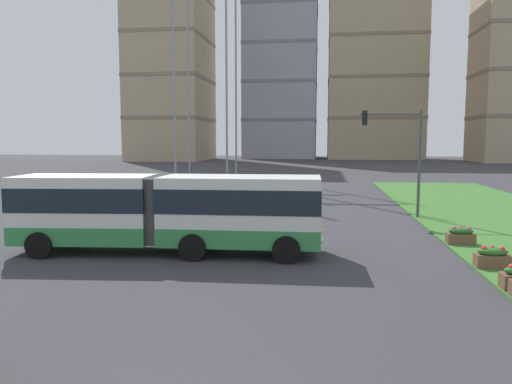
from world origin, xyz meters
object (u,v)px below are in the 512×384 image
object	(u,v)px
articulated_bus	(168,211)
traffic_light_far_right	(400,145)
flower_planter_5	(461,236)
apartment_tower_westcentre	(281,49)
apartment_tower_centre	(375,61)
flower_planter_4	(492,257)
apartment_tower_west	(171,41)

from	to	relation	value
articulated_bus	traffic_light_far_right	distance (m)	14.44
flower_planter_5	traffic_light_far_right	bearing A→B (deg)	101.76
flower_planter_5	apartment_tower_westcentre	xyz separation A→B (m)	(-15.74, 98.88, 25.68)
apartment_tower_westcentre	apartment_tower_centre	distance (m)	22.33
flower_planter_4	articulated_bus	bearing A→B (deg)	175.32
apartment_tower_west	articulated_bus	bearing A→B (deg)	-72.86
flower_planter_5	apartment_tower_centre	size ratio (longest dim) A/B	0.02
flower_planter_4	apartment_tower_centre	bearing A→B (deg)	86.50
articulated_bus	apartment_tower_centre	size ratio (longest dim) A/B	0.27
articulated_bus	flower_planter_5	distance (m)	12.04
flower_planter_5	flower_planter_4	bearing A→B (deg)	-90.00
traffic_light_far_right	apartment_tower_westcentre	xyz separation A→B (m)	(-14.26, 91.77, 22.01)
traffic_light_far_right	apartment_tower_west	distance (m)	87.45
apartment_tower_westcentre	apartment_tower_centre	size ratio (longest dim) A/B	1.17
articulated_bus	flower_planter_4	distance (m)	11.74
flower_planter_4	apartment_tower_westcentre	world-z (taller)	apartment_tower_westcentre
articulated_bus	apartment_tower_westcentre	distance (m)	104.72
apartment_tower_westcentre	flower_planter_4	bearing A→B (deg)	-81.28
flower_planter_5	apartment_tower_west	xyz separation A→B (m)	(-38.27, 83.49, 25.13)
apartment_tower_west	apartment_tower_westcentre	bearing A→B (deg)	34.34
articulated_bus	apartment_tower_west	distance (m)	93.48
articulated_bus	flower_planter_4	world-z (taller)	articulated_bus
flower_planter_5	apartment_tower_centre	world-z (taller)	apartment_tower_centre
apartment_tower_centre	articulated_bus	bearing A→B (deg)	-100.15
flower_planter_4	apartment_tower_west	world-z (taller)	apartment_tower_west
flower_planter_5	apartment_tower_westcentre	world-z (taller)	apartment_tower_westcentre
apartment_tower_west	traffic_light_far_right	bearing A→B (deg)	-64.28
apartment_tower_centre	flower_planter_4	bearing A→B (deg)	-93.50
flower_planter_5	traffic_light_far_right	world-z (taller)	traffic_light_far_right
traffic_light_far_right	apartment_tower_centre	bearing A→B (deg)	85.13
flower_planter_5	apartment_tower_centre	xyz separation A→B (m)	(6.14, 96.41, 21.95)
flower_planter_4	apartment_tower_centre	size ratio (longest dim) A/B	0.02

